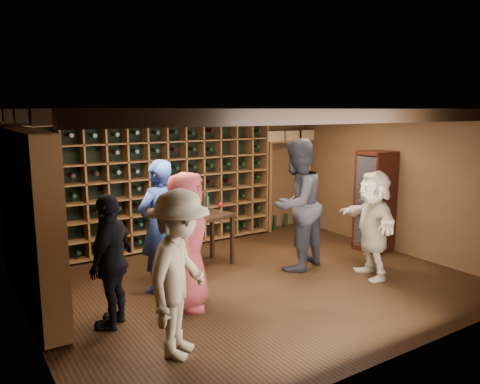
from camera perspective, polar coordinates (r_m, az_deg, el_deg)
ground at (r=6.96m, az=1.83°, el=-10.97°), size 6.00×6.00×0.00m
room_shell at (r=6.55m, az=1.70°, el=9.37°), size 6.00×6.00×6.00m
wine_rack_back at (r=8.42m, az=-10.14°, el=0.67°), size 4.65×0.30×2.20m
wine_rack_left at (r=6.38m, az=-24.18°, el=-3.03°), size 0.30×2.65×2.20m
crate_shelf at (r=9.85m, az=5.80°, el=4.56°), size 1.20×0.32×2.07m
display_cabinet at (r=8.63m, az=16.11°, el=-1.32°), size 0.55×0.50×1.75m
man_blue_shirt at (r=6.52m, az=-9.83°, el=-4.12°), size 0.77×0.62×1.83m
man_grey_suit at (r=7.35m, az=6.92°, el=-1.55°), size 1.19×1.04×2.06m
guest_red_floral at (r=5.90m, az=-6.57°, el=-5.98°), size 0.91×1.02×1.75m
guest_woman_black at (r=5.61m, az=-15.38°, el=-8.07°), size 0.91×0.93×1.57m
guest_khaki at (r=4.80m, az=-7.38°, el=-9.91°), size 1.25×1.23×1.73m
guest_beige at (r=7.26m, az=15.88°, el=-3.80°), size 0.99×1.57×1.62m
tasting_table at (r=7.35m, az=-5.09°, el=-3.71°), size 1.23×0.83×1.13m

